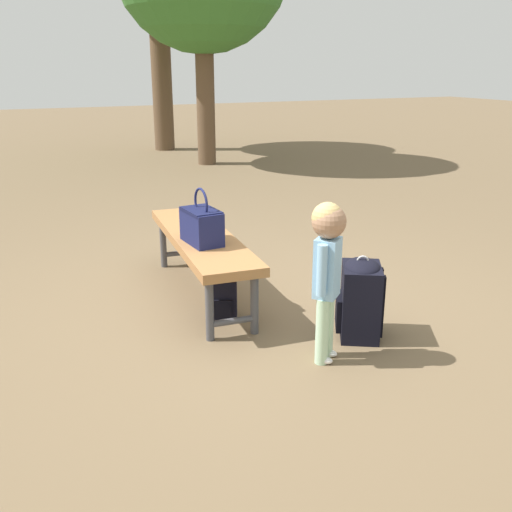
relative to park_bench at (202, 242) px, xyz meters
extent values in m
plane|color=brown|center=(0.52, 0.16, -0.39)|extent=(40.00, 40.00, 0.00)
cube|color=#9E6B3D|center=(0.00, 0.00, 0.03)|extent=(1.63, 0.54, 0.06)
cylinder|color=#47474C|center=(0.71, 0.08, -0.20)|extent=(0.05, 0.05, 0.39)
cylinder|color=#47474C|center=(0.68, -0.20, -0.20)|extent=(0.05, 0.05, 0.39)
cylinder|color=#47474C|center=(-0.68, 0.20, -0.20)|extent=(0.05, 0.05, 0.39)
cylinder|color=#47474C|center=(-0.71, -0.08, -0.20)|extent=(0.05, 0.05, 0.39)
cylinder|color=#47474C|center=(0.70, -0.06, -0.29)|extent=(0.07, 0.28, 0.04)
cylinder|color=#47474C|center=(-0.70, 0.06, -0.29)|extent=(0.07, 0.28, 0.04)
cube|color=#191E4C|center=(0.19, -0.06, 0.17)|extent=(0.33, 0.20, 0.22)
cube|color=#131639|center=(0.19, -0.06, 0.27)|extent=(0.30, 0.20, 0.02)
torus|color=#191E4C|center=(0.19, -0.06, 0.33)|extent=(0.20, 0.03, 0.20)
cylinder|color=#B2D8B2|center=(1.14, 0.32, -0.20)|extent=(0.07, 0.07, 0.38)
cylinder|color=#B2D8B2|center=(1.20, 0.25, -0.20)|extent=(0.07, 0.07, 0.38)
ellipsoid|color=white|center=(1.16, 0.33, -0.37)|extent=(0.10, 0.10, 0.04)
ellipsoid|color=white|center=(1.22, 0.27, -0.37)|extent=(0.10, 0.10, 0.04)
cube|color=#8CBFE5|center=(1.17, 0.29, 0.15)|extent=(0.18, 0.18, 0.32)
cylinder|color=#8CBFE5|center=(1.11, 0.36, 0.16)|extent=(0.05, 0.05, 0.28)
cylinder|color=#8CBFE5|center=(1.24, 0.22, 0.16)|extent=(0.05, 0.05, 0.28)
sphere|color=#A57A5B|center=(1.17, 0.29, 0.40)|extent=(0.18, 0.18, 0.18)
sphere|color=tan|center=(1.17, 0.28, 0.42)|extent=(0.17, 0.17, 0.17)
cube|color=black|center=(1.01, 0.63, -0.17)|extent=(0.37, 0.34, 0.44)
ellipsoid|color=black|center=(1.01, 0.63, 0.04)|extent=(0.35, 0.33, 0.10)
cube|color=black|center=(0.94, 0.53, -0.24)|extent=(0.20, 0.13, 0.20)
cube|color=black|center=(1.13, 0.70, -0.17)|extent=(0.05, 0.04, 0.38)
cube|color=black|center=(1.01, 0.77, -0.17)|extent=(0.05, 0.04, 0.38)
torus|color=#B2B2B7|center=(1.01, 0.63, 0.08)|extent=(0.05, 0.07, 0.07)
cube|color=black|center=(0.42, -0.01, -0.26)|extent=(0.20, 0.22, 0.26)
ellipsoid|color=black|center=(0.42, -0.01, -0.14)|extent=(0.19, 0.21, 0.06)
cube|color=black|center=(0.48, -0.05, -0.30)|extent=(0.07, 0.12, 0.12)
cube|color=black|center=(0.37, 0.05, -0.26)|extent=(0.02, 0.03, 0.22)
cube|color=black|center=(0.33, -0.02, -0.26)|extent=(0.02, 0.03, 0.22)
torus|color=black|center=(0.42, -0.01, -0.11)|extent=(0.04, 0.02, 0.04)
cylinder|color=brown|center=(-5.35, 2.02, 0.72)|extent=(0.29, 0.29, 2.23)
cylinder|color=brown|center=(-7.27, 1.87, 1.09)|extent=(0.37, 0.37, 2.97)
camera|label=1|loc=(3.65, -1.28, 1.18)|focal=40.81mm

